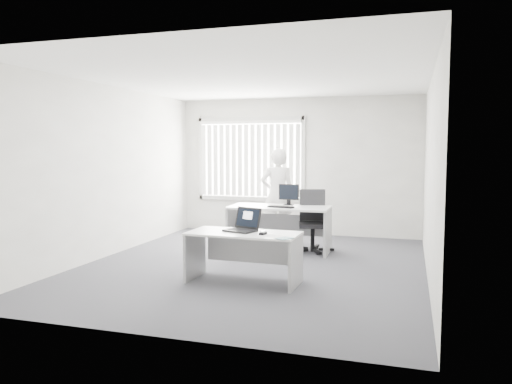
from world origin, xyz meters
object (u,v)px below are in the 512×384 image
(desk_near, at_px, (244,246))
(person, at_px, (277,195))
(laptop, at_px, (240,220))
(monitor, at_px, (289,195))
(desk_far, at_px, (279,219))
(office_chair, at_px, (312,232))

(desk_near, bearing_deg, person, 98.10)
(desk_near, height_order, person, person)
(laptop, bearing_deg, desk_near, -18.63)
(laptop, xyz_separation_m, monitor, (0.12, 2.27, 0.14))
(desk_near, bearing_deg, desk_far, 93.16)
(desk_near, relative_size, laptop, 3.72)
(desk_far, distance_m, monitor, 0.48)
(office_chair, xyz_separation_m, laptop, (-0.56, -2.22, 0.49))
(desk_far, bearing_deg, laptop, -91.65)
(desk_far, relative_size, person, 0.98)
(desk_far, xyz_separation_m, office_chair, (0.54, 0.19, -0.23))
(person, bearing_deg, office_chair, 114.39)
(desk_near, relative_size, office_chair, 1.40)
(desk_near, xyz_separation_m, person, (-0.34, 3.04, 0.40))
(office_chair, bearing_deg, laptop, -117.38)
(desk_near, height_order, laptop, laptop)
(desk_far, height_order, office_chair, office_chair)
(person, height_order, laptop, person)
(desk_far, bearing_deg, office_chair, 17.61)
(monitor, bearing_deg, office_chair, -0.58)
(desk_far, height_order, person, person)
(desk_far, relative_size, laptop, 4.33)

